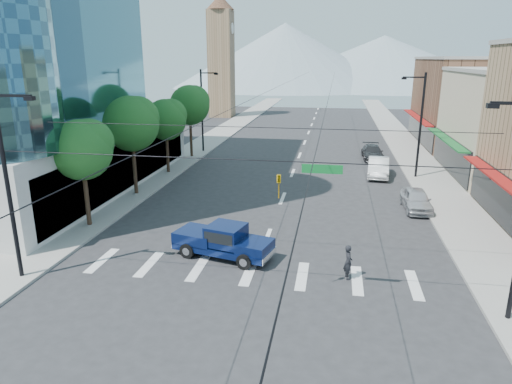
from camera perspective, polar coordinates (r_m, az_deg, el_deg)
ground at (r=21.45m, az=-1.06°, el=-11.76°), size 160.00×160.00×0.00m
sidewalk_left at (r=61.44m, az=-5.07°, el=6.92°), size 4.00×120.00×0.15m
sidewalk_right at (r=60.01m, az=17.81°, el=5.98°), size 4.00×120.00×0.15m
shop_far at (r=61.03m, az=25.78°, el=9.99°), size 12.00×18.00×10.00m
clock_tower at (r=83.04m, az=-4.38°, el=16.71°), size 4.80×4.80×20.40m
mountain_left at (r=169.59m, az=3.67°, el=16.67°), size 80.00×80.00×22.00m
mountain_right at (r=179.32m, az=15.64°, el=15.47°), size 90.00×90.00×18.00m
tree_near at (r=29.16m, az=-20.69°, el=5.20°), size 3.65×3.64×6.71m
tree_midnear at (r=35.19m, az=-15.09°, el=8.45°), size 4.09×4.09×7.52m
tree_midfar at (r=41.67m, az=-11.02°, el=9.03°), size 3.65×3.64×6.71m
tree_far at (r=48.18m, az=-8.11°, el=10.85°), size 4.09×4.09×7.52m
signal_rig at (r=18.72m, az=-1.13°, el=-0.63°), size 21.80×0.20×9.00m
lamp_pole_nw at (r=50.89m, az=-6.64°, el=10.45°), size 2.00×0.25×9.00m
lamp_pole_ne at (r=41.50m, az=19.74°, el=8.28°), size 2.00×0.25×9.00m
pickup_truck at (r=24.14m, az=-4.18°, el=-6.01°), size 5.61×3.12×1.80m
pedestrian at (r=22.27m, az=11.44°, el=-8.57°), size 0.54×0.70×1.69m
parked_car_near at (r=33.35m, az=19.40°, el=-0.91°), size 1.89×4.38×1.47m
parked_car_mid at (r=41.88m, az=15.06°, el=3.00°), size 2.17×5.15×1.65m
parked_car_far at (r=49.02m, az=14.35°, el=4.82°), size 2.16×5.00×1.43m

